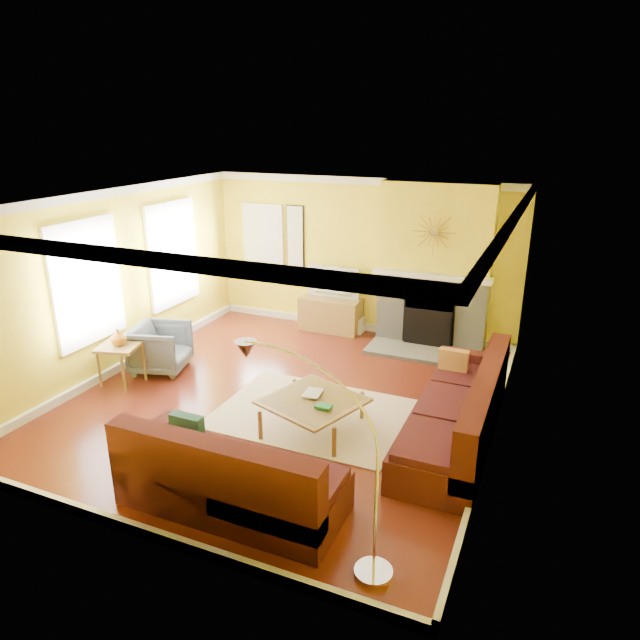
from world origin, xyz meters
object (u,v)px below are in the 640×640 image
at_px(sectional_sofa, 342,407).
at_px(media_console, 331,314).
at_px(armchair, 161,348).
at_px(side_table, 122,364).
at_px(arc_lamp, 316,463).
at_px(coffee_table, 313,414).

relative_size(sectional_sofa, media_console, 3.64).
xyz_separation_m(armchair, side_table, (-0.21, -0.61, -0.06)).
bearing_deg(media_console, side_table, -120.62).
distance_m(side_table, arc_lamp, 4.52).
relative_size(media_console, arc_lamp, 0.57).
height_order(sectional_sofa, coffee_table, sectional_sofa).
height_order(armchair, side_table, armchair).
bearing_deg(armchair, media_console, -48.51).
relative_size(sectional_sofa, side_table, 6.61).
bearing_deg(sectional_sofa, side_table, 176.46).
bearing_deg(armchair, sectional_sofa, -119.80).
relative_size(sectional_sofa, coffee_table, 3.79).
bearing_deg(side_table, coffee_table, -1.87).
bearing_deg(coffee_table, side_table, 178.13).
distance_m(media_console, armchair, 3.13).
distance_m(coffee_table, armchair, 2.92).
relative_size(coffee_table, side_table, 1.74).
bearing_deg(side_table, arc_lamp, -27.77).
bearing_deg(side_table, media_console, 59.38).
xyz_separation_m(sectional_sofa, armchair, (-3.25, 0.82, -0.09)).
relative_size(sectional_sofa, armchair, 5.01).
distance_m(sectional_sofa, media_console, 3.79).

